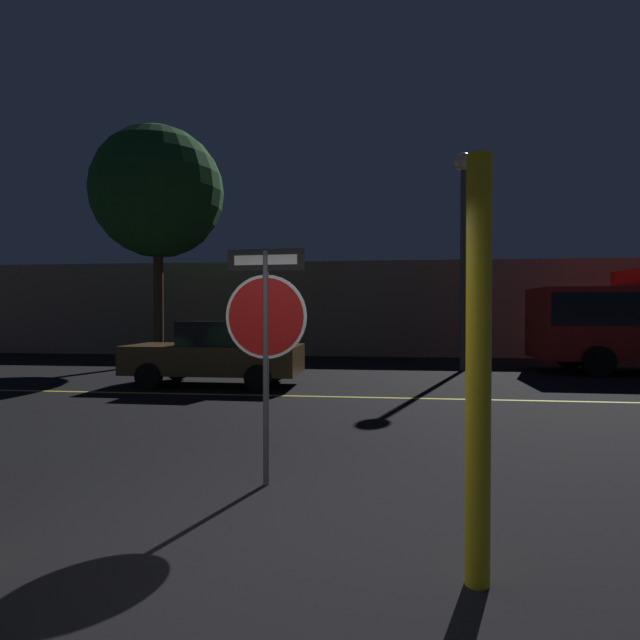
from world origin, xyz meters
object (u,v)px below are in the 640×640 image
object	(u,v)px
tree_0	(158,193)
stop_sign	(266,319)
passing_car_2	(216,354)
yellow_pole_right	(478,371)
street_lamp	(463,216)

from	to	relation	value
tree_0	stop_sign	bearing A→B (deg)	-60.73
stop_sign	tree_0	xyz separation A→B (m)	(-6.17, 11.00, 4.04)
passing_car_2	tree_0	distance (m)	7.50
stop_sign	yellow_pole_right	bearing A→B (deg)	-38.71
street_lamp	tree_0	size ratio (longest dim) A/B	0.82
yellow_pole_right	tree_0	xyz separation A→B (m)	(-7.94, 12.67, 4.34)
passing_car_2	tree_0	bearing A→B (deg)	38.58
passing_car_2	street_lamp	distance (m)	8.30
passing_car_2	stop_sign	bearing A→B (deg)	-156.81
street_lamp	tree_0	bearing A→B (deg)	175.60
yellow_pole_right	passing_car_2	distance (m)	9.41
passing_car_2	yellow_pole_right	bearing A→B (deg)	-150.68
yellow_pole_right	street_lamp	world-z (taller)	street_lamp
yellow_pole_right	tree_0	size ratio (longest dim) A/B	0.35
yellow_pole_right	street_lamp	bearing A→B (deg)	81.08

